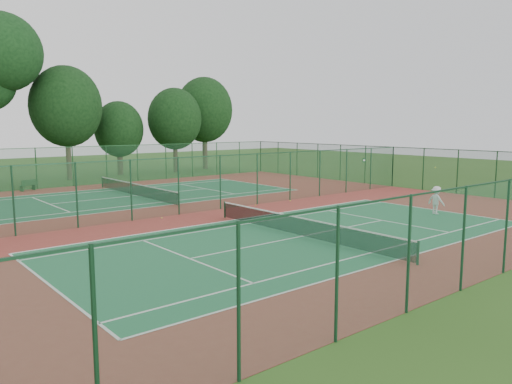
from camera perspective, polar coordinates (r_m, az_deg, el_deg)
ground at (r=31.44m, az=-6.36°, el=-2.26°), size 120.00×120.00×0.00m
red_pad at (r=31.44m, az=-6.36°, el=-2.25°), size 40.00×36.00×0.01m
court_near at (r=24.53m, az=5.25°, el=-5.07°), size 23.77×10.97×0.01m
court_far at (r=39.20m, az=-13.57°, el=-0.41°), size 23.77×10.97×0.01m
fence_north at (r=47.24m, az=-18.43°, el=2.90°), size 40.00×0.09×3.50m
fence_south at (r=19.01m, az=24.80°, el=-4.17°), size 40.00×0.09×3.50m
fence_east at (r=45.24m, az=15.36°, el=2.82°), size 0.09×36.00×3.50m
fence_divider at (r=31.18m, az=-6.41°, el=0.93°), size 40.00×0.09×3.50m
tennis_net_near at (r=24.42m, az=5.27°, el=-3.86°), size 0.10×12.90×0.97m
tennis_net_far at (r=39.13m, az=-13.59°, el=0.35°), size 0.10×12.90×0.97m
player_near at (r=32.14m, az=19.91°, el=-0.89°), size 0.70×1.14×1.70m
bench at (r=45.01m, az=-24.59°, el=0.73°), size 1.51×1.00×0.91m
stray_ball_a at (r=35.56m, az=3.92°, el=-0.99°), size 0.07×0.07×0.07m
stray_ball_b at (r=33.48m, az=-0.03°, el=-1.52°), size 0.07×0.07×0.07m
stray_ball_c at (r=29.54m, az=-10.72°, el=-2.92°), size 0.07×0.07×0.07m
evergreen_row at (r=53.42m, az=-20.27°, el=1.44°), size 39.00×5.00×12.00m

